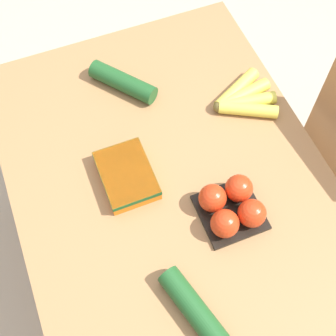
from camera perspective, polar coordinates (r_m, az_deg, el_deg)
name	(u,v)px	position (r m, az deg, el deg)	size (l,w,h in m)	color
ground_plane	(168,257)	(1.95, 0.00, -10.79)	(12.00, 12.00, 0.00)	#B7A88E
dining_table	(168,191)	(1.38, 0.00, -2.80)	(1.11, 0.85, 0.72)	#9E7044
banana_bunch	(243,99)	(1.41, 9.10, 8.28)	(0.19, 0.19, 0.04)	brown
tomato_pack	(232,207)	(1.20, 7.78, -4.68)	(0.16, 0.16, 0.08)	black
carrot_bag	(127,175)	(1.26, -5.08, -0.84)	(0.18, 0.14, 0.04)	orange
cucumber_near	(195,310)	(1.13, 3.26, -16.86)	(0.22, 0.11, 0.06)	#1E5123
cucumber_far	(123,82)	(1.43, -5.52, 10.40)	(0.20, 0.18, 0.06)	#1E5123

